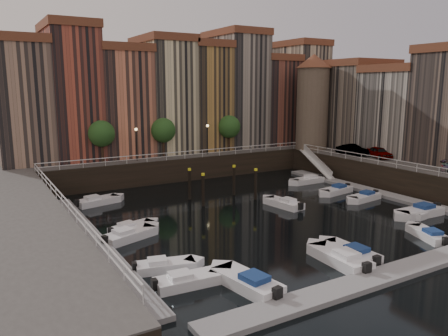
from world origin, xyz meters
TOP-DOWN VIEW (x-y plane):
  - ground at (0.00, 0.00)m, footprint 200.00×200.00m
  - quay_far at (0.00, 26.00)m, footprint 80.00×20.00m
  - quay_right at (28.00, -2.00)m, footprint 20.00×36.00m
  - dock_left at (-16.20, -1.00)m, footprint 2.00×28.00m
  - dock_right at (16.20, -1.00)m, footprint 2.00×28.00m
  - dock_near at (0.00, -17.00)m, footprint 30.00×2.00m
  - mountains at (1.72, 110.00)m, footprint 145.00×100.00m
  - far_terrace at (3.31, 23.50)m, footprint 48.70×10.30m
  - right_terrace at (26.50, 3.80)m, footprint 9.30×24.30m
  - corner_tower at (20.00, 14.50)m, footprint 5.20×5.20m
  - promenade_trees at (-1.33, 18.20)m, footprint 21.20×3.20m
  - street_lamps at (-1.00, 17.20)m, footprint 10.36×0.36m
  - railings at (0.00, 4.88)m, footprint 36.08×34.04m
  - gangway at (17.10, 10.00)m, footprint 2.78×8.32m
  - mooring_pilings at (-0.65, 5.51)m, footprint 6.52×4.12m
  - boat_left_0 at (-12.90, -11.55)m, footprint 4.58×1.94m
  - boat_left_1 at (-13.25, -8.65)m, footprint 4.29×2.37m
  - boat_left_2 at (-13.40, -1.61)m, footprint 4.90×3.12m
  - boat_left_3 at (-12.56, 0.21)m, footprint 4.35×2.54m
  - boat_left_4 at (-12.86, 10.41)m, footprint 4.86×2.68m
  - boat_right_0 at (12.85, -9.36)m, footprint 5.28×2.08m
  - boat_right_1 at (13.32, -9.45)m, footprint 4.37×2.11m
  - boat_right_2 at (12.82, -2.52)m, footprint 4.52×2.13m
  - boat_right_3 at (12.44, 1.31)m, footprint 4.70×2.32m
  - boat_right_4 at (13.19, 7.17)m, footprint 4.68×1.72m
  - boat_near_0 at (-9.82, -13.80)m, footprint 2.65×5.35m
  - boat_near_1 at (-2.14, -13.87)m, footprint 2.18×5.31m
  - boat_near_2 at (-0.66, -13.44)m, footprint 1.83×4.89m
  - boat_near_3 at (7.83, -13.77)m, footprint 2.85×4.37m
  - car_a at (21.71, 3.31)m, footprint 2.96×4.58m
  - car_b at (20.46, 6.68)m, footprint 2.60×4.64m
  - boat_extra_413 at (3.58, -0.24)m, footprint 2.35×4.78m

SIDE VIEW (x-z plane):
  - ground at x=0.00m, z-range 0.00..0.00m
  - dock_left at x=-16.20m, z-range 0.00..0.35m
  - dock_right at x=16.20m, z-range 0.00..0.35m
  - dock_near at x=0.00m, z-range 0.00..0.35m
  - boat_left_1 at x=-13.25m, z-range -0.16..0.80m
  - boat_left_3 at x=-12.56m, z-range -0.16..0.81m
  - boat_right_1 at x=13.32m, z-range -0.16..0.82m
  - boat_near_3 at x=7.83m, z-range -0.16..0.82m
  - boat_right_2 at x=12.82m, z-range -0.17..0.85m
  - boat_left_0 at x=-12.90m, z-range -0.17..0.87m
  - boat_right_3 at x=12.44m, z-range -0.17..0.88m
  - boat_extra_413 at x=3.58m, z-range -0.17..0.90m
  - boat_right_4 at x=13.19m, z-range -0.18..0.90m
  - boat_left_4 at x=-12.86m, z-range -0.18..0.91m
  - boat_left_2 at x=-13.40m, z-range -0.18..0.92m
  - boat_near_2 at x=-0.66m, z-range -0.18..0.94m
  - boat_near_0 at x=-9.82m, z-range -0.20..1.00m
  - boat_right_0 at x=12.85m, z-range -0.20..1.01m
  - boat_near_1 at x=-2.14m, z-range -0.20..1.01m
  - quay_far at x=0.00m, z-range 0.00..3.00m
  - quay_right at x=28.00m, z-range 0.00..3.00m
  - mooring_pilings at x=-0.65m, z-range -0.24..3.54m
  - gangway at x=17.10m, z-range 0.05..3.78m
  - car_b at x=20.46m, z-range 3.00..4.45m
  - car_a at x=21.71m, z-range 3.00..4.45m
  - railings at x=0.00m, z-range 3.53..4.05m
  - street_lamps at x=-1.00m, z-range 3.81..7.99m
  - promenade_trees at x=-1.33m, z-range 3.98..9.18m
  - mountains at x=1.72m, z-range -1.08..16.92m
  - right_terrace at x=26.50m, z-range 2.56..16.56m
  - corner_tower at x=20.00m, z-range 3.29..17.09m
  - far_terrace at x=3.31m, z-range 2.20..19.70m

